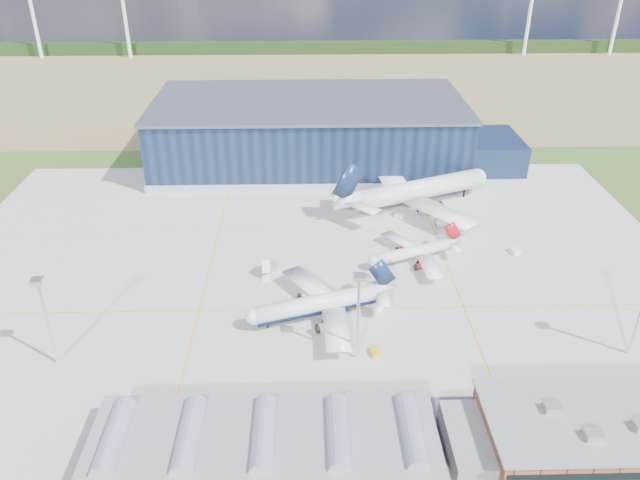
{
  "coord_description": "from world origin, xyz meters",
  "views": [
    {
      "loc": [
        -1.47,
        -145.43,
        95.22
      ],
      "look_at": [
        2.42,
        12.54,
        8.48
      ],
      "focal_mm": 35.0,
      "sensor_mm": 36.0,
      "label": 1
    }
  ],
  "objects_px": {
    "airliner_navy": "(316,296)",
    "car_b": "(380,410)",
    "ops_building": "(603,435)",
    "light_mast_west": "(44,308)",
    "gse_van_c": "(533,399)",
    "gse_cart_b": "(400,216)",
    "gse_tug_c": "(336,193)",
    "light_mast_center": "(358,304)",
    "gse_cart_a": "(515,251)",
    "airliner_widebody": "(420,180)",
    "airliner_red": "(412,247)",
    "gse_van_b": "(373,304)",
    "airstair": "(267,269)",
    "gse_tug_a": "(375,352)",
    "hangar": "(316,135)"
  },
  "relations": [
    {
      "from": "car_b",
      "to": "gse_cart_a",
      "type": "bearing_deg",
      "value": -20.06
    },
    {
      "from": "airliner_navy",
      "to": "light_mast_west",
      "type": "bearing_deg",
      "value": -3.02
    },
    {
      "from": "gse_van_c",
      "to": "airliner_widebody",
      "type": "bearing_deg",
      "value": 10.64
    },
    {
      "from": "gse_tug_a",
      "to": "airstair",
      "type": "bearing_deg",
      "value": 117.28
    },
    {
      "from": "light_mast_west",
      "to": "gse_van_c",
      "type": "distance_m",
      "value": 108.91
    },
    {
      "from": "ops_building",
      "to": "gse_van_c",
      "type": "distance_m",
      "value": 16.65
    },
    {
      "from": "airliner_widebody",
      "to": "gse_tug_c",
      "type": "bearing_deg",
      "value": 136.98
    },
    {
      "from": "gse_tug_a",
      "to": "gse_cart_b",
      "type": "height_order",
      "value": "gse_tug_a"
    },
    {
      "from": "gse_tug_c",
      "to": "gse_van_c",
      "type": "xyz_separation_m",
      "value": [
        37.45,
        -108.0,
        0.38
      ]
    },
    {
      "from": "gse_van_c",
      "to": "car_b",
      "type": "xyz_separation_m",
      "value": [
        -33.26,
        -2.0,
        -0.6
      ]
    },
    {
      "from": "light_mast_west",
      "to": "car_b",
      "type": "height_order",
      "value": "light_mast_west"
    },
    {
      "from": "hangar",
      "to": "airliner_widebody",
      "type": "bearing_deg",
      "value": -51.01
    },
    {
      "from": "light_mast_center",
      "to": "gse_cart_a",
      "type": "bearing_deg",
      "value": 42.81
    },
    {
      "from": "airliner_red",
      "to": "light_mast_west",
      "type": "bearing_deg",
      "value": 4.57
    },
    {
      "from": "airliner_widebody",
      "to": "car_b",
      "type": "relative_size",
      "value": 19.66
    },
    {
      "from": "light_mast_center",
      "to": "gse_van_c",
      "type": "xyz_separation_m",
      "value": [
        36.77,
        -16.0,
        -14.31
      ]
    },
    {
      "from": "light_mast_west",
      "to": "car_b",
      "type": "xyz_separation_m",
      "value": [
        73.51,
        -18.0,
        -14.91
      ]
    },
    {
      "from": "gse_tug_a",
      "to": "gse_cart_a",
      "type": "bearing_deg",
      "value": 35.09
    },
    {
      "from": "gse_tug_c",
      "to": "gse_van_c",
      "type": "bearing_deg",
      "value": -87.56
    },
    {
      "from": "gse_tug_c",
      "to": "airliner_widebody",
      "type": "bearing_deg",
      "value": -36.74
    },
    {
      "from": "ops_building",
      "to": "light_mast_west",
      "type": "relative_size",
      "value": 2.0
    },
    {
      "from": "light_mast_center",
      "to": "airliner_widebody",
      "type": "bearing_deg",
      "value": 71.2
    },
    {
      "from": "airliner_navy",
      "to": "car_b",
      "type": "xyz_separation_m",
      "value": [
        12.73,
        -34.21,
        -6.24
      ]
    },
    {
      "from": "car_b",
      "to": "gse_van_b",
      "type": "bearing_deg",
      "value": 12.56
    },
    {
      "from": "light_mast_west",
      "to": "airliner_navy",
      "type": "height_order",
      "value": "light_mast_west"
    },
    {
      "from": "ops_building",
      "to": "gse_cart_b",
      "type": "xyz_separation_m",
      "value": [
        -24.69,
        103.03,
        -4.13
      ]
    },
    {
      "from": "airliner_red",
      "to": "airliner_widebody",
      "type": "bearing_deg",
      "value": -123.67
    },
    {
      "from": "airliner_widebody",
      "to": "gse_van_b",
      "type": "relative_size",
      "value": 12.39
    },
    {
      "from": "gse_van_b",
      "to": "gse_van_c",
      "type": "xyz_separation_m",
      "value": [
        30.81,
        -36.58,
        -0.03
      ]
    },
    {
      "from": "airliner_widebody",
      "to": "gse_van_c",
      "type": "distance_m",
      "value": 98.44
    },
    {
      "from": "ops_building",
      "to": "gse_tug_a",
      "type": "xyz_separation_m",
      "value": [
        -40.47,
        31.03,
        -4.13
      ]
    },
    {
      "from": "ops_building",
      "to": "car_b",
      "type": "relative_size",
      "value": 14.44
    },
    {
      "from": "airstair",
      "to": "car_b",
      "type": "bearing_deg",
      "value": -66.05
    },
    {
      "from": "light_mast_center",
      "to": "gse_van_c",
      "type": "distance_m",
      "value": 42.58
    },
    {
      "from": "hangar",
      "to": "light_mast_center",
      "type": "bearing_deg",
      "value": -86.7
    },
    {
      "from": "gse_van_b",
      "to": "gse_tug_c",
      "type": "distance_m",
      "value": 71.73
    },
    {
      "from": "gse_cart_b",
      "to": "ops_building",
      "type": "bearing_deg",
      "value": -132.6
    },
    {
      "from": "light_mast_center",
      "to": "gse_cart_a",
      "type": "distance_m",
      "value": 72.53
    },
    {
      "from": "light_mast_west",
      "to": "light_mast_center",
      "type": "relative_size",
      "value": 1.0
    },
    {
      "from": "hangar",
      "to": "gse_van_b",
      "type": "distance_m",
      "value": 105.57
    },
    {
      "from": "gse_cart_b",
      "to": "airliner_widebody",
      "type": "bearing_deg",
      "value": -7.04
    },
    {
      "from": "light_mast_west",
      "to": "gse_cart_b",
      "type": "bearing_deg",
      "value": 38.96
    },
    {
      "from": "airliner_widebody",
      "to": "gse_tug_a",
      "type": "bearing_deg",
      "value": -129.05
    },
    {
      "from": "airliner_red",
      "to": "gse_cart_a",
      "type": "height_order",
      "value": "airliner_red"
    },
    {
      "from": "light_mast_west",
      "to": "airstair",
      "type": "height_order",
      "value": "light_mast_west"
    },
    {
      "from": "gse_tug_c",
      "to": "gse_van_c",
      "type": "distance_m",
      "value": 114.31
    },
    {
      "from": "airliner_navy",
      "to": "gse_cart_a",
      "type": "xyz_separation_m",
      "value": [
        61.33,
        32.05,
        -6.05
      ]
    },
    {
      "from": "gse_tug_c",
      "to": "car_b",
      "type": "bearing_deg",
      "value": -104.5
    },
    {
      "from": "light_mast_center",
      "to": "airliner_red",
      "type": "relative_size",
      "value": 0.72
    },
    {
      "from": "airliner_navy",
      "to": "ops_building",
      "type": "bearing_deg",
      "value": 121.61
    }
  ]
}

